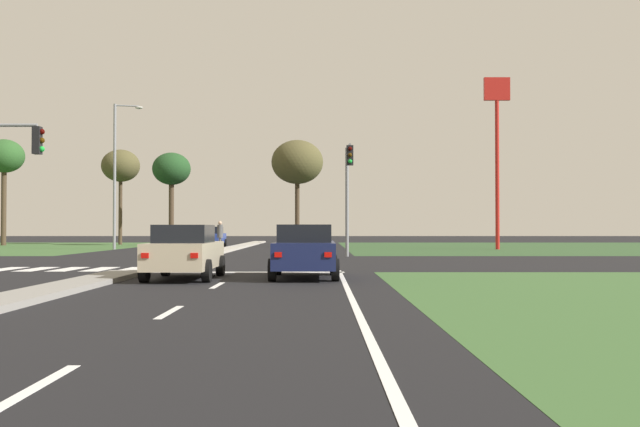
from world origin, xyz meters
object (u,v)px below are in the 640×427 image
(treeline_third, at_px, (168,170))
(treeline_fourth, at_px, (294,163))
(car_blue_fourth, at_px, (208,237))
(car_navy_third, at_px, (301,251))
(traffic_signal_far_right, at_px, (345,181))
(street_lamp_third, at_px, (113,169))
(treeline_near, at_px, (0,158))
(car_beige_second, at_px, (181,251))
(treeline_second, at_px, (117,166))
(pedestrian_at_median, at_px, (217,232))
(fastfood_pole_sign, at_px, (493,125))

(treeline_third, xyz_separation_m, treeline_fourth, (10.47, 5.25, 1.13))
(car_blue_fourth, bearing_deg, car_navy_third, 103.13)
(car_navy_third, xyz_separation_m, treeline_fourth, (-1.63, 44.65, 6.67))
(traffic_signal_far_right, bearing_deg, car_navy_third, -97.18)
(street_lamp_third, xyz_separation_m, treeline_near, (-12.88, 11.49, 1.90))
(car_beige_second, relative_size, traffic_signal_far_right, 0.76)
(treeline_near, bearing_deg, treeline_second, 18.18)
(car_beige_second, distance_m, treeline_near, 47.13)
(pedestrian_at_median, distance_m, treeline_second, 24.48)
(pedestrian_at_median, bearing_deg, treeline_near, 152.30)
(traffic_signal_far_right, bearing_deg, car_blue_fourth, 117.34)
(treeline_near, bearing_deg, car_navy_third, -56.48)
(pedestrian_at_median, xyz_separation_m, treeline_fourth, (4.02, 22.18, 6.27))
(treeline_fourth, bearing_deg, street_lamp_third, -127.04)
(treeline_second, xyz_separation_m, treeline_fourth, (15.81, 1.51, 0.49))
(car_blue_fourth, bearing_deg, pedestrian_at_median, 101.15)
(car_blue_fourth, xyz_separation_m, traffic_signal_far_right, (9.76, -18.87, 3.09))
(pedestrian_at_median, xyz_separation_m, treeline_near, (-20.93, 17.66, 6.27))
(car_beige_second, bearing_deg, treeline_near, 119.62)
(traffic_signal_far_right, bearing_deg, treeline_third, 119.71)
(pedestrian_at_median, bearing_deg, car_beige_second, -72.24)
(car_beige_second, height_order, treeline_second, treeline_second)
(traffic_signal_far_right, bearing_deg, pedestrian_at_median, 134.85)
(car_blue_fourth, xyz_separation_m, treeline_fourth, (6.25, 10.87, 6.68))
(fastfood_pole_sign, bearing_deg, pedestrian_at_median, -161.21)
(treeline_near, xyz_separation_m, treeline_fourth, (24.95, 4.51, 0.00))
(treeline_fourth, bearing_deg, treeline_second, -174.54)
(fastfood_pole_sign, height_order, treeline_near, fastfood_pole_sign)
(car_beige_second, xyz_separation_m, pedestrian_at_median, (-2.12, 22.89, 0.41))
(car_navy_third, bearing_deg, traffic_signal_far_right, 82.82)
(treeline_third, relative_size, treeline_fourth, 0.82)
(street_lamp_third, relative_size, fastfood_pole_sign, 0.84)
(car_navy_third, bearing_deg, street_lamp_third, 115.57)
(traffic_signal_far_right, distance_m, pedestrian_at_median, 11.01)
(car_blue_fourth, height_order, treeline_near, treeline_near)
(car_beige_second, xyz_separation_m, treeline_fourth, (1.90, 45.07, 6.68))
(pedestrian_at_median, bearing_deg, car_navy_third, -63.43)
(street_lamp_third, bearing_deg, treeline_third, 81.51)
(treeline_second, relative_size, treeline_third, 1.08)
(pedestrian_at_median, distance_m, treeline_third, 18.83)
(car_blue_fourth, xyz_separation_m, street_lamp_third, (-5.83, -5.14, 4.78))
(car_beige_second, height_order, pedestrian_at_median, pedestrian_at_median)
(car_navy_third, distance_m, street_lamp_third, 32.11)
(car_blue_fourth, height_order, treeline_second, treeline_second)
(treeline_third, bearing_deg, car_navy_third, -72.93)
(car_navy_third, bearing_deg, pedestrian_at_median, 104.11)
(pedestrian_at_median, height_order, treeline_second, treeline_second)
(street_lamp_third, relative_size, treeline_near, 1.12)
(car_navy_third, relative_size, pedestrian_at_median, 2.42)
(treeline_near, bearing_deg, car_beige_second, -60.38)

